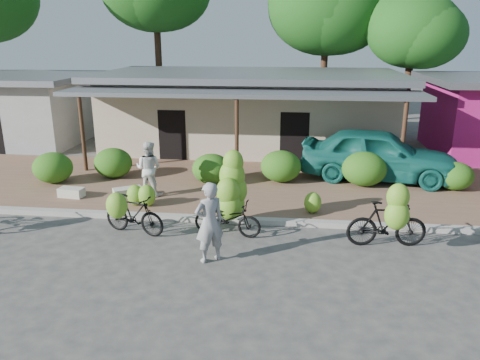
% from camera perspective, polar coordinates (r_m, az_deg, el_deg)
% --- Properties ---
extents(ground, '(100.00, 100.00, 0.00)m').
position_cam_1_polar(ground, '(11.06, -4.19, -9.04)').
color(ground, '#413F3C').
rests_on(ground, ground).
extents(sidewalk, '(60.00, 6.00, 0.12)m').
position_cam_1_polar(sidewalk, '(15.62, -0.86, -0.76)').
color(sidewalk, '#876048').
rests_on(sidewalk, ground).
extents(curb, '(60.00, 0.25, 0.15)m').
position_cam_1_polar(curb, '(12.83, -2.57, -4.82)').
color(curb, '#A8A399').
rests_on(curb, ground).
extents(shop_main, '(13.00, 8.50, 3.35)m').
position_cam_1_polar(shop_main, '(20.99, 1.19, 8.57)').
color(shop_main, '#BEAC8F').
rests_on(shop_main, ground).
extents(shop_grey, '(7.00, 6.00, 3.15)m').
position_cam_1_polar(shop_grey, '(24.63, -25.47, 7.97)').
color(shop_grey, '#9E9D99').
rests_on(shop_grey, ground).
extents(tree_center_right, '(6.19, 6.15, 8.73)m').
position_cam_1_polar(tree_center_right, '(26.43, 10.13, 20.23)').
color(tree_center_right, '#462B1C').
rests_on(tree_center_right, ground).
extents(tree_near_right, '(4.61, 4.44, 6.92)m').
position_cam_1_polar(tree_near_right, '(24.94, 19.88, 17.02)').
color(tree_near_right, '#462B1C').
rests_on(tree_near_right, ground).
extents(hedge_0, '(1.33, 1.20, 1.04)m').
position_cam_1_polar(hedge_0, '(16.89, -21.86, 1.41)').
color(hedge_0, '#205814').
rests_on(hedge_0, sidewalk).
extents(hedge_1, '(1.33, 1.19, 1.03)m').
position_cam_1_polar(hedge_1, '(16.87, -15.20, 2.04)').
color(hedge_1, '#205814').
rests_on(hedge_1, sidewalk).
extents(hedge_2, '(1.30, 1.17, 1.01)m').
position_cam_1_polar(hedge_2, '(15.61, -3.49, 1.36)').
color(hedge_2, '#205814').
rests_on(hedge_2, sidewalk).
extents(hedge_3, '(1.37, 1.23, 1.07)m').
position_cam_1_polar(hedge_3, '(15.84, 5.00, 1.68)').
color(hedge_3, '#205814').
rests_on(hedge_3, sidewalk).
extents(hedge_4, '(1.46, 1.32, 1.14)m').
position_cam_1_polar(hedge_4, '(15.88, 14.90, 1.33)').
color(hedge_4, '#205814').
rests_on(hedge_4, sidewalk).
extents(hedge_5, '(1.16, 1.05, 0.91)m').
position_cam_1_polar(hedge_5, '(16.49, 24.74, 0.45)').
color(hedge_5, '#205814').
rests_on(hedge_5, sidewalk).
extents(bike_left, '(1.79, 1.32, 1.31)m').
position_cam_1_polar(bike_left, '(12.14, -13.08, -3.97)').
color(bike_left, black).
rests_on(bike_left, ground).
extents(bike_center, '(1.82, 1.28, 2.11)m').
position_cam_1_polar(bike_center, '(11.97, -1.22, -2.55)').
color(bike_center, black).
rests_on(bike_center, ground).
extents(bike_right, '(1.95, 1.23, 1.78)m').
position_cam_1_polar(bike_right, '(11.59, 17.70, -4.74)').
color(bike_right, black).
rests_on(bike_right, ground).
extents(loose_banana_a, '(0.50, 0.42, 0.62)m').
position_cam_1_polar(loose_banana_a, '(13.97, -12.65, -1.79)').
color(loose_banana_a, '#74B62D').
rests_on(loose_banana_a, sidewalk).
extents(loose_banana_b, '(0.52, 0.44, 0.65)m').
position_cam_1_polar(loose_banana_b, '(13.82, -11.30, -1.86)').
color(loose_banana_b, '#74B62D').
rests_on(loose_banana_b, sidewalk).
extents(loose_banana_c, '(0.48, 0.41, 0.60)m').
position_cam_1_polar(loose_banana_c, '(13.21, 8.86, -2.74)').
color(loose_banana_c, '#74B62D').
rests_on(loose_banana_c, sidewalk).
extents(sack_near, '(0.93, 0.78, 0.30)m').
position_cam_1_polar(sack_near, '(14.75, -13.52, -1.50)').
color(sack_near, beige).
rests_on(sack_near, sidewalk).
extents(sack_far, '(0.79, 0.46, 0.28)m').
position_cam_1_polar(sack_far, '(15.30, -19.86, -1.43)').
color(sack_far, beige).
rests_on(sack_far, sidewalk).
extents(vendor, '(0.81, 0.75, 1.87)m').
position_cam_1_polar(vendor, '(10.39, -3.75, -5.19)').
color(vendor, gray).
rests_on(vendor, ground).
extents(bystander, '(0.92, 0.77, 1.70)m').
position_cam_1_polar(bystander, '(14.62, -11.07, 1.38)').
color(bystander, silver).
rests_on(bystander, sidewalk).
extents(teal_van, '(5.44, 2.89, 1.76)m').
position_cam_1_polar(teal_van, '(16.66, 16.43, 3.04)').
color(teal_van, '#16665C').
rests_on(teal_van, sidewalk).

